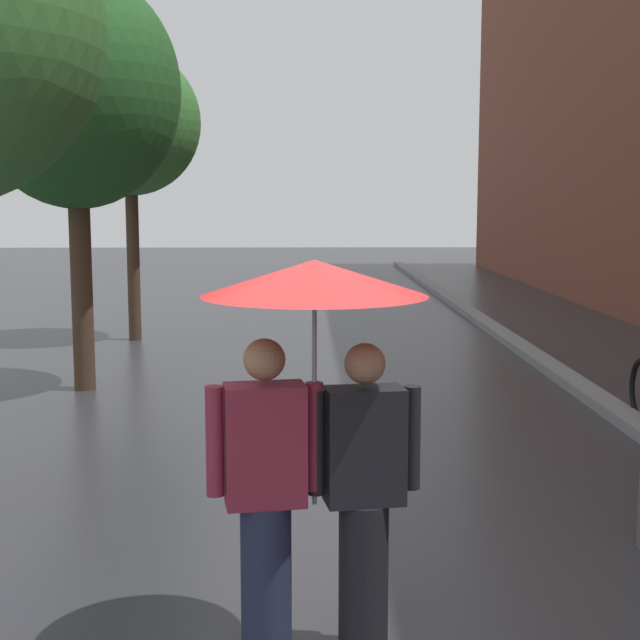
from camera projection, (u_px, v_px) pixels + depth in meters
name	position (u px, v px, depth m)	size (l,w,h in m)	color
kerb_strip	(515.00, 343.00, 14.47)	(0.30, 36.00, 0.12)	slate
street_tree_1	(75.00, 91.00, 10.78)	(2.51, 2.51, 5.06)	#473323
street_tree_2	(130.00, 123.00, 14.73)	(2.31, 2.31, 4.77)	#473323
couple_under_umbrella	(315.00, 394.00, 4.54)	(1.13, 1.13, 2.05)	#1E233D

